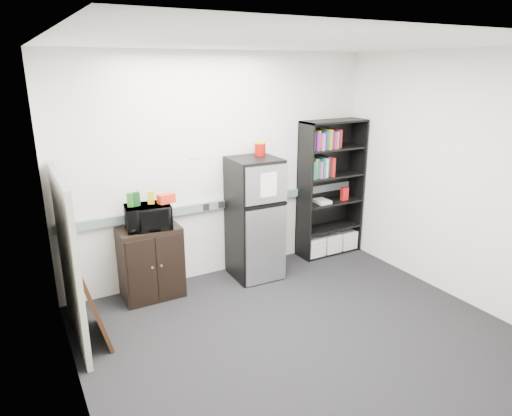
# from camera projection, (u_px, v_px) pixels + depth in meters

# --- Properties ---
(floor) EXTENTS (4.00, 4.00, 0.00)m
(floor) POSITION_uv_depth(u_px,v_px,m) (301.00, 336.00, 4.46)
(floor) COLOR black
(floor) RESTS_ON ground
(wall_back) EXTENTS (4.00, 0.02, 2.70)m
(wall_back) POSITION_uv_depth(u_px,v_px,m) (222.00, 167.00, 5.51)
(wall_back) COLOR white
(wall_back) RESTS_ON floor
(wall_right) EXTENTS (0.02, 3.50, 2.70)m
(wall_right) POSITION_uv_depth(u_px,v_px,m) (456.00, 178.00, 4.98)
(wall_right) COLOR white
(wall_right) RESTS_ON floor
(wall_left) EXTENTS (0.02, 3.50, 2.70)m
(wall_left) POSITION_uv_depth(u_px,v_px,m) (66.00, 246.00, 3.13)
(wall_left) COLOR white
(wall_left) RESTS_ON floor
(ceiling) EXTENTS (4.00, 3.50, 0.02)m
(ceiling) POSITION_uv_depth(u_px,v_px,m) (311.00, 43.00, 3.65)
(ceiling) COLOR white
(ceiling) RESTS_ON wall_back
(electrical_raceway) EXTENTS (3.92, 0.05, 0.10)m
(electrical_raceway) POSITION_uv_depth(u_px,v_px,m) (224.00, 204.00, 5.62)
(electrical_raceway) COLOR slate
(electrical_raceway) RESTS_ON wall_back
(wall_note) EXTENTS (0.14, 0.00, 0.10)m
(wall_note) POSITION_uv_depth(u_px,v_px,m) (195.00, 154.00, 5.29)
(wall_note) COLOR white
(wall_note) RESTS_ON wall_back
(bookshelf) EXTENTS (0.90, 0.34, 1.85)m
(bookshelf) POSITION_uv_depth(u_px,v_px,m) (331.00, 190.00, 6.20)
(bookshelf) COLOR black
(bookshelf) RESTS_ON floor
(cubicle_partition) EXTENTS (0.06, 1.30, 1.62)m
(cubicle_partition) POSITION_uv_depth(u_px,v_px,m) (69.00, 259.00, 4.24)
(cubicle_partition) COLOR gray
(cubicle_partition) RESTS_ON floor
(cabinet) EXTENTS (0.66, 0.45, 0.83)m
(cabinet) POSITION_uv_depth(u_px,v_px,m) (151.00, 263.00, 5.11)
(cabinet) COLOR black
(cabinet) RESTS_ON floor
(microwave) EXTENTS (0.52, 0.38, 0.26)m
(microwave) POSITION_uv_depth(u_px,v_px,m) (148.00, 217.00, 4.94)
(microwave) COLOR black
(microwave) RESTS_ON cabinet
(snack_box_a) EXTENTS (0.08, 0.07, 0.15)m
(snack_box_a) POSITION_uv_depth(u_px,v_px,m) (130.00, 200.00, 4.83)
(snack_box_a) COLOR #23611B
(snack_box_a) RESTS_ON microwave
(snack_box_b) EXTENTS (0.08, 0.07, 0.15)m
(snack_box_b) POSITION_uv_depth(u_px,v_px,m) (136.00, 199.00, 4.86)
(snack_box_b) COLOR #0D3B16
(snack_box_b) RESTS_ON microwave
(snack_box_c) EXTENTS (0.08, 0.07, 0.14)m
(snack_box_c) POSITION_uv_depth(u_px,v_px,m) (151.00, 197.00, 4.93)
(snack_box_c) COLOR gold
(snack_box_c) RESTS_ON microwave
(snack_bag) EXTENTS (0.19, 0.13, 0.10)m
(snack_bag) POSITION_uv_depth(u_px,v_px,m) (166.00, 198.00, 4.97)
(snack_bag) COLOR red
(snack_bag) RESTS_ON microwave
(refrigerator) EXTENTS (0.58, 0.60, 1.49)m
(refrigerator) POSITION_uv_depth(u_px,v_px,m) (255.00, 219.00, 5.54)
(refrigerator) COLOR black
(refrigerator) RESTS_ON floor
(coffee_can) EXTENTS (0.14, 0.14, 0.18)m
(coffee_can) POSITION_uv_depth(u_px,v_px,m) (260.00, 148.00, 5.47)
(coffee_can) COLOR #980B07
(coffee_can) RESTS_ON refrigerator
(framed_poster) EXTENTS (0.24, 0.65, 0.82)m
(framed_poster) POSITION_uv_depth(u_px,v_px,m) (91.00, 300.00, 4.29)
(framed_poster) COLOR black
(framed_poster) RESTS_ON floor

